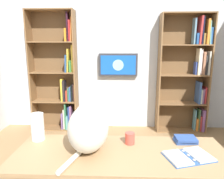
% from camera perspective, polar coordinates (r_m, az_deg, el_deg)
% --- Properties ---
extents(wall_back, '(4.52, 0.06, 2.70)m').
position_cam_1_polar(wall_back, '(3.88, 1.67, 8.85)').
color(wall_back, silver).
rests_on(wall_back, ground).
extents(bookshelf_left, '(0.89, 0.28, 2.12)m').
position_cam_1_polar(bookshelf_left, '(3.94, 20.88, 4.44)').
color(bookshelf_left, brown).
rests_on(bookshelf_left, ground).
extents(bookshelf_right, '(0.84, 0.28, 2.19)m').
position_cam_1_polar(bookshelf_right, '(3.91, -14.49, 3.34)').
color(bookshelf_right, brown).
rests_on(bookshelf_right, ground).
extents(wall_mounted_tv, '(0.71, 0.07, 0.42)m').
position_cam_1_polar(wall_mounted_tv, '(3.80, 1.73, 6.87)').
color(wall_mounted_tv, '#333338').
extents(desk, '(1.64, 0.60, 0.76)m').
position_cam_1_polar(desk, '(1.67, 2.54, -20.89)').
color(desk, '#A37F56').
rests_on(desk, ground).
extents(cat, '(0.32, 0.59, 0.38)m').
position_cam_1_polar(cat, '(1.64, -6.43, -9.61)').
color(cat, silver).
rests_on(cat, desk).
extents(open_binder, '(0.38, 0.31, 0.02)m').
position_cam_1_polar(open_binder, '(1.66, 20.55, -17.10)').
color(open_binder, '#335999').
rests_on(open_binder, desk).
extents(paper_towel_roll, '(0.11, 0.11, 0.24)m').
position_cam_1_polar(paper_towel_roll, '(1.90, -20.09, -9.76)').
color(paper_towel_roll, white).
rests_on(paper_towel_roll, desk).
extents(coffee_mug, '(0.08, 0.08, 0.10)m').
position_cam_1_polar(coffee_mug, '(1.75, 5.01, -13.42)').
color(coffee_mug, '#D84C3F').
rests_on(coffee_mug, desk).
extents(desk_book_stack, '(0.19, 0.13, 0.05)m').
position_cam_1_polar(desk_book_stack, '(1.88, 19.86, -13.05)').
color(desk_book_stack, '#2D4C93').
rests_on(desk_book_stack, desk).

